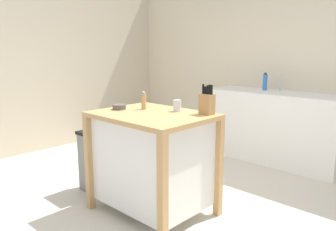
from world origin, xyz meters
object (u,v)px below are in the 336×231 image
Objects in this scene: kitchen_island at (152,158)px; trash_bin at (98,161)px; sink_faucet at (281,83)px; bottle_dish_soap at (265,82)px; knife_block at (207,103)px; bowl_ceramic_small at (119,107)px; drinking_cup at (177,106)px; pepper_grinder at (144,101)px.

kitchen_island reaches higher than trash_bin.
sink_faucet is 0.20m from bottle_dish_soap.
knife_block is 1.94m from bottle_dish_soap.
bottle_dish_soap is (-0.07, 2.17, 0.51)m from kitchen_island.
knife_block reaches higher than bowl_ceramic_small.
drinking_cup is at bearing -165.63° from knife_block.
trash_bin is (-1.11, -0.35, -0.68)m from knife_block.
knife_block is 0.60m from pepper_grinder.
drinking_cup is 0.16× the size of trash_bin.
knife_block is 2.07× the size of bowl_ceramic_small.
sink_faucet is (-0.25, 1.94, 0.02)m from knife_block.
pepper_grinder is 2.09m from bottle_dish_soap.
bowl_ceramic_small reaches higher than trash_bin.
bottle_dish_soap is (0.28, 2.25, 0.09)m from bowl_ceramic_small.
knife_block is 0.28m from drinking_cup.
kitchen_island is 0.68m from knife_block.
trash_bin is (-0.83, -0.28, -0.64)m from drinking_cup.
bottle_dish_soap reaches higher than kitchen_island.
kitchen_island is at bearing -143.23° from knife_block.
drinking_cup is 0.32m from pepper_grinder.
knife_block is 2.48× the size of drinking_cup.
kitchen_island is 4.23× the size of bottle_dish_soap.
pepper_grinder is (-0.29, -0.13, 0.03)m from drinking_cup.
bowl_ceramic_small is 0.73m from trash_bin.
sink_faucet is at bearing 14.56° from bottle_dish_soap.
sink_faucet is (0.02, 2.01, 0.06)m from drinking_cup.
pepper_grinder is (-0.56, -0.20, -0.02)m from knife_block.
bowl_ceramic_small is at bearing -97.01° from bottle_dish_soap.
drinking_cup is (0.45, 0.29, 0.03)m from bowl_ceramic_small.
pepper_grinder is at bearing -93.27° from bottle_dish_soap.
knife_block is at bearing 19.35° from pepper_grinder.
drinking_cup is at bearing 18.35° from trash_bin.
pepper_grinder is at bearing 45.45° from bowl_ceramic_small.
drinking_cup is at bearing -90.62° from sink_faucet.
kitchen_island is at bearing -93.17° from sink_faucet.
bottle_dish_soap is at bearing 82.99° from bowl_ceramic_small.
knife_block is at bearing 36.77° from kitchen_island.
bottle_dish_soap reaches higher than sink_faucet.
pepper_grinder is at bearing -160.65° from knife_block.
bottle_dish_soap is (0.12, 2.09, 0.03)m from pepper_grinder.
bottle_dish_soap is at bearing 91.89° from kitchen_island.
trash_bin is at bearing -110.55° from sink_faucet.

